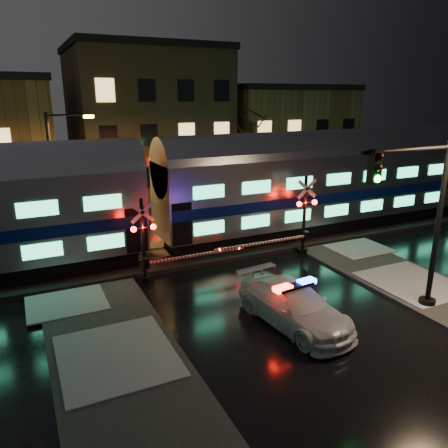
{
  "coord_description": "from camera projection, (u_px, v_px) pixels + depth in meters",
  "views": [
    {
      "loc": [
        -8.62,
        -15.34,
        8.01
      ],
      "look_at": [
        -0.11,
        2.5,
        2.2
      ],
      "focal_mm": 35.0,
      "sensor_mm": 36.0,
      "label": 1
    }
  ],
  "objects": [
    {
      "name": "ground",
      "position": [
        251.0,
        286.0,
        19.1
      ],
      "size": [
        120.0,
        120.0,
        0.0
      ],
      "primitive_type": "plane",
      "color": "black",
      "rests_on": "ground"
    },
    {
      "name": "crossing_signal_right",
      "position": [
        299.0,
        224.0,
        22.3
      ],
      "size": [
        5.86,
        0.66,
        4.15
      ],
      "color": "black",
      "rests_on": "ground"
    },
    {
      "name": "ballast",
      "position": [
        206.0,
        249.0,
        23.4
      ],
      "size": [
        90.0,
        4.2,
        0.24
      ],
      "primitive_type": "cube",
      "color": "black",
      "rests_on": "ground"
    },
    {
      "name": "building_mid",
      "position": [
        147.0,
        123.0,
        37.79
      ],
      "size": [
        12.0,
        11.0,
        11.5
      ],
      "primitive_type": "cube",
      "color": "brown",
      "rests_on": "ground"
    },
    {
      "name": "sidewalk_left",
      "position": [
        142.0,
        418.0,
        11.21
      ],
      "size": [
        4.0,
        20.0,
        0.12
      ],
      "primitive_type": "cube",
      "color": "#2D2D2D",
      "rests_on": "ground"
    },
    {
      "name": "train",
      "position": [
        149.0,
        195.0,
        21.25
      ],
      "size": [
        51.0,
        3.12,
        5.92
      ],
      "color": "black",
      "rests_on": "ballast"
    },
    {
      "name": "traffic_light",
      "position": [
        419.0,
        224.0,
        15.79
      ],
      "size": [
        4.35,
        0.75,
        6.72
      ],
      "rotation": [
        0.0,
        0.0,
        -0.23
      ],
      "color": "black",
      "rests_on": "ground"
    },
    {
      "name": "building_right",
      "position": [
        277.0,
        135.0,
        43.15
      ],
      "size": [
        12.0,
        10.0,
        8.5
      ],
      "primitive_type": "cube",
      "color": "brown",
      "rests_on": "ground"
    },
    {
      "name": "streetlight",
      "position": [
        57.0,
        172.0,
        22.93
      ],
      "size": [
        2.42,
        0.25,
        7.25
      ],
      "color": "black",
      "rests_on": "ground"
    },
    {
      "name": "police_car",
      "position": [
        294.0,
        305.0,
        15.76
      ],
      "size": [
        2.59,
        5.25,
        1.63
      ],
      "rotation": [
        0.0,
        0.0,
        0.11
      ],
      "color": "silver",
      "rests_on": "ground"
    },
    {
      "name": "crossing_signal_left",
      "position": [
        152.0,
        249.0,
        19.12
      ],
      "size": [
        5.43,
        0.64,
        3.84
      ],
      "color": "black",
      "rests_on": "ground"
    }
  ]
}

